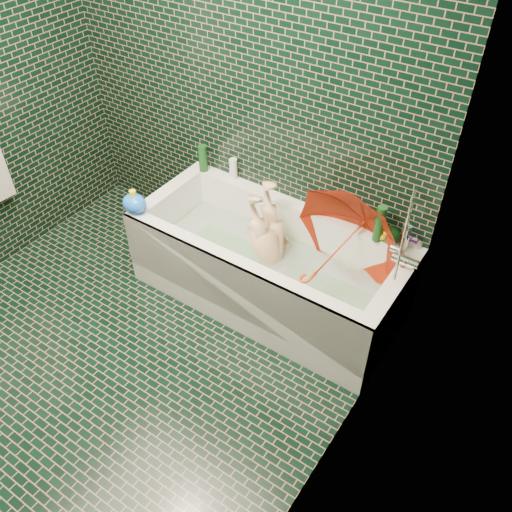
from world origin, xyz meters
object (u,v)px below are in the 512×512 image
Objects in this scene: umbrella at (338,250)px; rubber_duck at (382,234)px; bath_toy at (134,203)px; child at (272,256)px; bathtub at (267,274)px.

rubber_duck is at bearing 67.13° from umbrella.
bath_toy is (-1.22, -0.38, 0.07)m from umbrella.
child is at bearing 17.40° from bath_toy.
child is 0.49m from umbrella.
child is 0.70m from rubber_duck.
bath_toy is (-1.39, -0.61, 0.03)m from rubber_duck.
umbrella reaches higher than bath_toy.
rubber_duck reaches higher than bathtub.
bathtub is at bearing 9.31° from child.
bathtub is 0.94m from bath_toy.
child is at bearing -152.74° from rubber_duck.
child is 5.50× the size of bath_toy.
rubber_duck is 0.59× the size of bath_toy.
rubber_duck is (0.59, 0.32, 0.38)m from bathtub.
child is at bearing 98.49° from bathtub.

